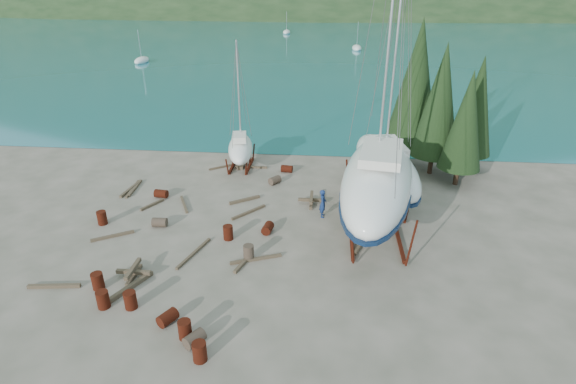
# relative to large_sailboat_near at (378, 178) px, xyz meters

# --- Properties ---
(ground) EXTENTS (600.00, 600.00, 0.00)m
(ground) POSITION_rel_large_sailboat_near_xyz_m (-7.32, -2.73, -3.44)
(ground) COLOR #585445
(ground) RESTS_ON ground
(bay_water) EXTENTS (700.00, 700.00, 0.00)m
(bay_water) POSITION_rel_large_sailboat_near_xyz_m (-7.32, 312.27, -3.44)
(bay_water) COLOR #186279
(bay_water) RESTS_ON ground
(far_hill) EXTENTS (800.00, 360.00, 110.00)m
(far_hill) POSITION_rel_large_sailboat_near_xyz_m (-7.32, 317.27, -3.44)
(far_hill) COLOR black
(far_hill) RESTS_ON ground
(far_house_left) EXTENTS (6.60, 5.60, 5.60)m
(far_house_left) POSITION_rel_large_sailboat_near_xyz_m (-67.32, 187.27, -0.52)
(far_house_left) COLOR beige
(far_house_left) RESTS_ON ground
(far_house_center) EXTENTS (6.60, 5.60, 5.60)m
(far_house_center) POSITION_rel_large_sailboat_near_xyz_m (-27.32, 187.27, -0.52)
(far_house_center) COLOR beige
(far_house_center) RESTS_ON ground
(far_house_right) EXTENTS (6.60, 5.60, 5.60)m
(far_house_right) POSITION_rel_large_sailboat_near_xyz_m (22.68, 187.27, -0.52)
(far_house_right) COLOR beige
(far_house_right) RESTS_ON ground
(cypress_near_right) EXTENTS (3.60, 3.60, 10.00)m
(cypress_near_right) POSITION_rel_large_sailboat_near_xyz_m (5.18, 9.27, 2.35)
(cypress_near_right) COLOR black
(cypress_near_right) RESTS_ON ground
(cypress_mid_right) EXTENTS (3.06, 3.06, 8.50)m
(cypress_mid_right) POSITION_rel_large_sailboat_near_xyz_m (6.68, 7.27, 1.48)
(cypress_mid_right) COLOR black
(cypress_mid_right) RESTS_ON ground
(cypress_back_left) EXTENTS (4.14, 4.14, 11.50)m
(cypress_back_left) POSITION_rel_large_sailboat_near_xyz_m (3.68, 11.27, 3.22)
(cypress_back_left) COLOR black
(cypress_back_left) RESTS_ON ground
(cypress_far_right) EXTENTS (3.24, 3.24, 9.00)m
(cypress_far_right) POSITION_rel_large_sailboat_near_xyz_m (8.18, 10.27, 1.77)
(cypress_far_right) COLOR black
(cypress_far_right) RESTS_ON ground
(moored_boat_left) EXTENTS (2.00, 5.00, 6.05)m
(moored_boat_left) POSITION_rel_large_sailboat_near_xyz_m (-37.32, 57.27, -3.06)
(moored_boat_left) COLOR white
(moored_boat_left) RESTS_ON ground
(moored_boat_mid) EXTENTS (2.00, 5.00, 6.05)m
(moored_boat_mid) POSITION_rel_large_sailboat_near_xyz_m (2.68, 77.27, -3.06)
(moored_boat_mid) COLOR white
(moored_boat_mid) RESTS_ON ground
(moored_boat_far) EXTENTS (2.00, 5.00, 6.05)m
(moored_boat_far) POSITION_rel_large_sailboat_near_xyz_m (-15.32, 107.27, -3.06)
(moored_boat_far) COLOR white
(moored_boat_far) RESTS_ON ground
(large_sailboat_near) EXTENTS (6.17, 14.07, 21.41)m
(large_sailboat_near) POSITION_rel_large_sailboat_near_xyz_m (0.00, 0.00, 0.00)
(large_sailboat_near) COLOR white
(large_sailboat_near) RESTS_ON ground
(large_sailboat_far) EXTENTS (4.96, 11.11, 16.98)m
(large_sailboat_far) POSITION_rel_large_sailboat_near_xyz_m (0.92, 3.83, -0.67)
(large_sailboat_far) COLOR white
(large_sailboat_far) RESTS_ON ground
(small_sailboat_shore) EXTENTS (2.92, 6.42, 9.92)m
(small_sailboat_shore) POSITION_rel_large_sailboat_near_xyz_m (-9.95, 9.23, -1.80)
(small_sailboat_shore) COLOR white
(small_sailboat_shore) RESTS_ON ground
(worker) EXTENTS (0.47, 0.70, 1.88)m
(worker) POSITION_rel_large_sailboat_near_xyz_m (-3.15, 1.34, -2.50)
(worker) COLOR navy
(worker) RESTS_ON ground
(drum_0) EXTENTS (0.58, 0.58, 0.88)m
(drum_0) POSITION_rel_large_sailboat_near_xyz_m (-14.11, -7.18, -3.00)
(drum_0) COLOR #4F150D
(drum_0) RESTS_ON ground
(drum_1) EXTENTS (0.98, 1.05, 0.58)m
(drum_1) POSITION_rel_large_sailboat_near_xyz_m (-8.29, -10.46, -3.15)
(drum_1) COLOR #2D2823
(drum_1) RESTS_ON ground
(drum_2) EXTENTS (0.95, 0.69, 0.58)m
(drum_2) POSITION_rel_large_sailboat_near_xyz_m (-14.53, 3.11, -3.15)
(drum_2) COLOR #4F150D
(drum_2) RESTS_ON ground
(drum_3) EXTENTS (0.58, 0.58, 0.88)m
(drum_3) POSITION_rel_large_sailboat_near_xyz_m (-7.83, -11.30, -3.00)
(drum_3) COLOR #4F150D
(drum_3) RESTS_ON ground
(drum_4) EXTENTS (0.95, 0.69, 0.58)m
(drum_4) POSITION_rel_large_sailboat_near_xyz_m (-6.13, 8.45, -3.15)
(drum_4) COLOR #4F150D
(drum_4) RESTS_ON ground
(drum_5) EXTENTS (0.58, 0.58, 0.88)m
(drum_5) POSITION_rel_large_sailboat_near_xyz_m (-7.08, -3.98, -3.00)
(drum_5) COLOR #2D2823
(drum_5) RESTS_ON ground
(drum_6) EXTENTS (0.72, 0.96, 0.58)m
(drum_6) POSITION_rel_large_sailboat_near_xyz_m (-6.43, -1.00, -3.15)
(drum_6) COLOR #4F150D
(drum_6) RESTS_ON ground
(drum_7) EXTENTS (0.58, 0.58, 0.88)m
(drum_7) POSITION_rel_large_sailboat_near_xyz_m (-8.79, -10.12, -3.00)
(drum_7) COLOR #4F150D
(drum_7) RESTS_ON ground
(drum_8) EXTENTS (0.58, 0.58, 0.88)m
(drum_8) POSITION_rel_large_sailboat_near_xyz_m (-16.90, -0.91, -3.00)
(drum_8) COLOR #4F150D
(drum_8) RESTS_ON ground
(drum_10) EXTENTS (0.58, 0.58, 0.88)m
(drum_10) POSITION_rel_large_sailboat_near_xyz_m (-13.19, -8.52, -3.00)
(drum_10) COLOR #4F150D
(drum_10) RESTS_ON ground
(drum_11) EXTENTS (1.01, 1.05, 0.58)m
(drum_11) POSITION_rel_large_sailboat_near_xyz_m (-6.83, 6.14, -3.15)
(drum_11) COLOR #2D2823
(drum_11) RESTS_ON ground
(drum_12) EXTENTS (0.95, 1.05, 0.58)m
(drum_12) POSITION_rel_large_sailboat_near_xyz_m (-9.84, -9.29, -3.15)
(drum_12) COLOR #4F150D
(drum_12) RESTS_ON ground
(drum_13) EXTENTS (0.58, 0.58, 0.88)m
(drum_13) POSITION_rel_large_sailboat_near_xyz_m (-11.90, -8.45, -3.00)
(drum_13) COLOR #4F150D
(drum_13) RESTS_ON ground
(drum_14) EXTENTS (0.58, 0.58, 0.88)m
(drum_14) POSITION_rel_large_sailboat_near_xyz_m (-8.65, -1.98, -3.00)
(drum_14) COLOR #4F150D
(drum_14) RESTS_ON ground
(drum_15) EXTENTS (0.90, 0.61, 0.58)m
(drum_15) POSITION_rel_large_sailboat_near_xyz_m (-13.21, -0.89, -3.15)
(drum_15) COLOR #2D2823
(drum_15) RESTS_ON ground
(timber_0) EXTENTS (2.42, 1.78, 0.14)m
(timber_0) POSITION_rel_large_sailboat_near_xyz_m (-11.23, 9.08, -3.37)
(timber_0) COLOR brown
(timber_0) RESTS_ON ground
(timber_1) EXTENTS (0.87, 1.86, 0.19)m
(timber_1) POSITION_rel_large_sailboat_near_xyz_m (-0.92, -2.19, -3.35)
(timber_1) COLOR brown
(timber_1) RESTS_ON ground
(timber_2) EXTENTS (0.49, 2.46, 0.19)m
(timber_2) POSITION_rel_large_sailboat_near_xyz_m (-17.21, 3.94, -3.35)
(timber_2) COLOR brown
(timber_2) RESTS_ON ground
(timber_3) EXTENTS (1.14, 3.17, 0.15)m
(timber_3) POSITION_rel_large_sailboat_near_xyz_m (-10.24, -3.78, -3.37)
(timber_3) COLOR brown
(timber_3) RESTS_ON ground
(timber_4) EXTENTS (1.12, 1.72, 0.17)m
(timber_4) POSITION_rel_large_sailboat_near_xyz_m (-14.71, 1.78, -3.36)
(timber_4) COLOR brown
(timber_4) RESTS_ON ground
(timber_5) EXTENTS (2.74, 1.22, 0.16)m
(timber_5) POSITION_rel_large_sailboat_near_xyz_m (-6.68, -4.05, -3.36)
(timber_5) COLOR brown
(timber_5) RESTS_ON ground
(timber_7) EXTENTS (0.65, 1.49, 0.17)m
(timber_7) POSITION_rel_large_sailboat_near_xyz_m (-7.36, -4.66, -3.36)
(timber_7) COLOR brown
(timber_7) RESTS_ON ground
(timber_8) EXTENTS (1.98, 1.44, 0.19)m
(timber_8) POSITION_rel_large_sailboat_near_xyz_m (-8.58, 3.06, -3.35)
(timber_8) COLOR brown
(timber_8) RESTS_ON ground
(timber_9) EXTENTS (2.64, 0.18, 0.15)m
(timber_9) POSITION_rel_large_sailboat_near_xyz_m (-9.10, 9.07, -3.37)
(timber_9) COLOR brown
(timber_9) RESTS_ON ground
(timber_10) EXTENTS (1.96, 2.20, 0.16)m
(timber_10) POSITION_rel_large_sailboat_near_xyz_m (-8.00, 1.30, -3.36)
(timber_10) COLOR brown
(timber_10) RESTS_ON ground
(timber_11) EXTENTS (1.22, 2.34, 0.15)m
(timber_11) POSITION_rel_large_sailboat_near_xyz_m (-12.58, 2.07, -3.37)
(timber_11) COLOR brown
(timber_11) RESTS_ON ground
(timber_12) EXTENTS (2.20, 1.44, 0.17)m
(timber_12) POSITION_rel_large_sailboat_near_xyz_m (-15.58, -2.41, -3.36)
(timber_12) COLOR brown
(timber_12) RESTS_ON ground
(timber_14) EXTENTS (2.60, 0.49, 0.18)m
(timber_14) POSITION_rel_large_sailboat_near_xyz_m (-16.36, -7.33, -3.35)
(timber_14) COLOR brown
(timber_14) RESTS_ON ground
(timber_15) EXTENTS (0.40, 2.90, 0.15)m
(timber_15) POSITION_rel_large_sailboat_near_xyz_m (-17.07, 4.14, -3.37)
(timber_15) COLOR brown
(timber_15) RESTS_ON ground
(timber_16) EXTENTS (1.51, 2.74, 0.23)m
(timber_16) POSITION_rel_large_sailboat_near_xyz_m (-12.55, -7.13, -3.33)
(timber_16) COLOR brown
(timber_16) RESTS_ON ground
(timber_17) EXTENTS (0.34, 2.72, 0.16)m
(timber_17) POSITION_rel_large_sailboat_near_xyz_m (-16.94, 4.30, -3.36)
(timber_17) COLOR brown
(timber_17) RESTS_ON ground
(timber_pile_fore) EXTENTS (1.80, 1.80, 0.60)m
(timber_pile_fore) POSITION_rel_large_sailboat_near_xyz_m (-12.74, -6.11, -3.14)
(timber_pile_fore) COLOR brown
(timber_pile_fore) RESTS_ON ground
(timber_pile_aft) EXTENTS (1.80, 1.80, 0.60)m
(timber_pile_aft) POSITION_rel_large_sailboat_near_xyz_m (-3.95, 3.05, -3.14)
(timber_pile_aft) COLOR brown
(timber_pile_aft) RESTS_ON ground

